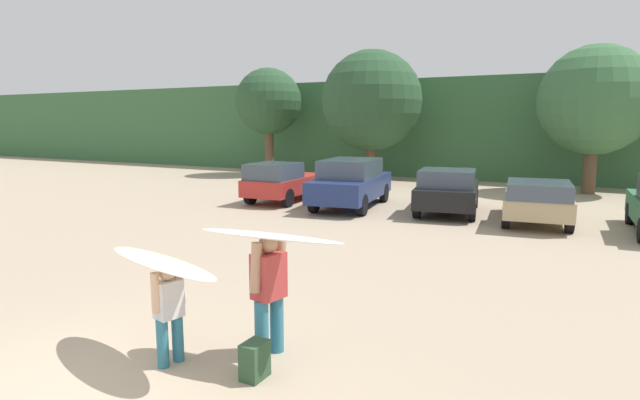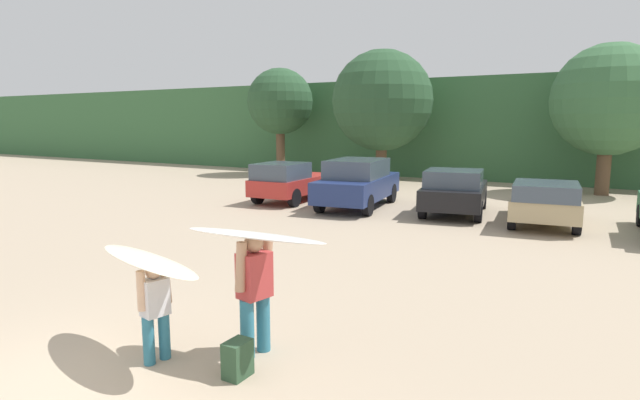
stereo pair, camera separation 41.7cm
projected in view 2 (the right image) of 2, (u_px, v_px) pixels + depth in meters
The scene contains 14 objects.
ground_plane at pixel (66, 390), 5.84m from camera, with size 120.00×120.00×0.00m, color tan.
hillside_ridge at pixel (519, 128), 30.66m from camera, with size 108.00×12.00×5.34m, color #38663D.
tree_center at pixel (280, 102), 28.97m from camera, with size 3.73×3.73×6.04m.
tree_far_right at pixel (382, 101), 25.18m from camera, with size 4.96×4.96×6.55m.
tree_right at pixel (609, 100), 20.79m from camera, with size 4.56×4.56×6.21m.
parked_car_red at pixel (290, 181), 19.53m from camera, with size 1.99×4.05×1.52m.
parked_car_navy at pixel (358, 182), 18.18m from camera, with size 2.51×4.89×1.73m.
parked_car_black at pixel (455, 191), 16.86m from camera, with size 2.53×4.28×1.51m.
parked_car_tan at pixel (545, 201), 15.07m from camera, with size 2.29×4.28×1.34m.
person_adult at pixel (255, 287), 6.62m from camera, with size 0.37×0.64×1.63m.
person_child at pixel (155, 307), 6.44m from camera, with size 0.30×0.48×1.29m.
surfboard_white at pixel (254, 235), 6.34m from camera, with size 2.04×0.68×0.15m.
surfboard_cream at pixel (147, 261), 6.45m from camera, with size 2.37×1.25×0.18m.
backpack_dropped at pixel (238, 359), 6.12m from camera, with size 0.24×0.34×0.45m.
Camera 2 is at (5.25, -3.24, 3.04)m, focal length 28.68 mm.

